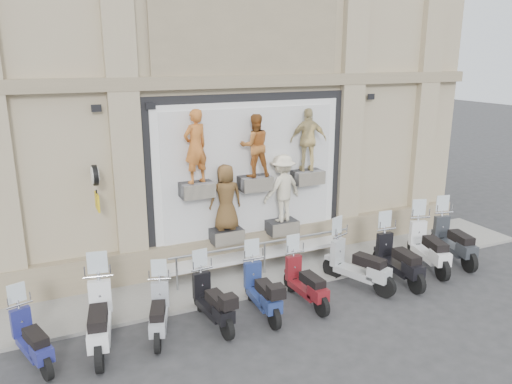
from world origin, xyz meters
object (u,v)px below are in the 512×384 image
Objects in this scene: scooter_d at (212,292)px; scooter_g at (359,256)px; scooter_a at (30,329)px; clock_sign_bracket at (95,182)px; scooter_h at (399,250)px; guard_rail at (265,259)px; scooter_c at (158,303)px; scooter_f at (306,273)px; scooter_i at (429,238)px; scooter_e at (262,282)px; scooter_b at (98,307)px; scooter_j at (455,232)px.

scooter_g is at bearing -2.77° from scooter_d.
clock_sign_bracket is at bearing 35.43° from scooter_a.
scooter_a is at bearing -176.51° from scooter_h.
guard_rail is 2.94× the size of scooter_c.
scooter_f is 3.93m from scooter_i.
scooter_c is 2.25m from scooter_e.
scooter_d is at bearing 8.22° from scooter_b.
scooter_e is 0.92× the size of scooter_h.
scooter_a is 7.25m from scooter_g.
scooter_a is 0.81× the size of scooter_b.
scooter_j reaches higher than scooter_g.
scooter_d is at bearing 161.74° from scooter_g.
scooter_j is (2.21, 0.37, 0.02)m from scooter_h.
scooter_h is at bearing -4.78° from scooter_d.
scooter_j reaches higher than scooter_d.
scooter_j is (6.00, 0.42, 0.08)m from scooter_e.
scooter_b reaches higher than scooter_i.
scooter_e reaches higher than guard_rail.
scooter_i is at bearing 16.39° from scooter_h.
scooter_j is at bearing 7.48° from scooter_e.
scooter_i is at bearing 2.95° from scooter_f.
scooter_c is at bearing 171.20° from scooter_d.
scooter_j is (10.58, 0.32, 0.14)m from scooter_a.
scooter_d is (3.46, -0.07, 0.04)m from scooter_a.
scooter_d is (1.11, -0.07, 0.04)m from scooter_c.
scooter_i is (7.26, 0.23, 0.15)m from scooter_c.
scooter_c is at bearing 9.77° from scooter_b.
scooter_g is at bearing -163.44° from scooter_j.
scooter_b is 8.41m from scooter_i.
scooter_e is at bearing -175.39° from scooter_h.
guard_rail is 1.96m from scooter_e.
scooter_g is (1.56, 0.17, 0.09)m from scooter_f.
scooter_d is at bearing 14.16° from scooter_c.
clock_sign_bracket reaches higher than guard_rail.
scooter_i is at bearing -162.31° from scooter_j.
scooter_e reaches higher than scooter_d.
scooter_a is 0.85× the size of scooter_g.
scooter_h is at bearing -0.77° from scooter_f.
scooter_f is 1.58m from scooter_g.
guard_rail is 2.50× the size of scooter_h.
guard_rail is 2.41× the size of scooter_i.
clock_sign_bracket is 3.06m from scooter_c.
scooter_c is 4.91m from scooter_g.
scooter_h is at bearing -17.73° from scooter_a.
scooter_a is at bearing -163.53° from guard_rail.
scooter_j is at bearing -14.31° from guard_rail.
scooter_i is (1.24, 0.28, 0.03)m from scooter_h.
scooter_h is at bearing -27.08° from scooter_g.
clock_sign_bracket is 0.56× the size of scooter_f.
scooter_c is 6.03m from scooter_h.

